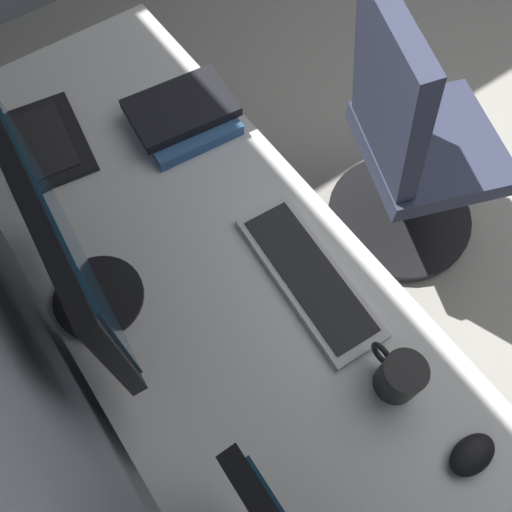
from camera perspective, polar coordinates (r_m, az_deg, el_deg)
The scene contains 9 objects.
desk at distance 1.23m, azimuth -1.91°, elevation -7.36°, with size 2.01×0.68×0.73m.
drawer_pedestal at distance 1.54m, azimuth -3.89°, elevation -9.86°, with size 0.40×0.51×0.69m.
monitor_primary at distance 1.00m, azimuth -20.26°, elevation 1.59°, with size 0.54×0.20×0.46m.
laptop_leftmost at distance 1.47m, azimuth -24.38°, elevation 11.33°, with size 0.32×0.30×0.20m.
keyboard_main at distance 1.19m, azimuth 5.74°, elevation -2.15°, with size 0.43×0.17×0.02m.
mouse_main at distance 1.15m, azimuth 22.35°, elevation -19.27°, with size 0.06×0.10×0.03m, color black.
book_stack_near at distance 1.44m, azimuth -7.89°, elevation 14.82°, with size 0.24×0.29×0.06m.
coffee_mug at distance 1.10m, azimuth 15.25°, elevation -12.43°, with size 0.13×0.09×0.11m.
office_chair at distance 1.80m, azimuth 16.18°, elevation 10.73°, with size 0.56×0.61×0.97m.
Camera 1 is at (-0.21, 1.91, 1.82)m, focal length 36.97 mm.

